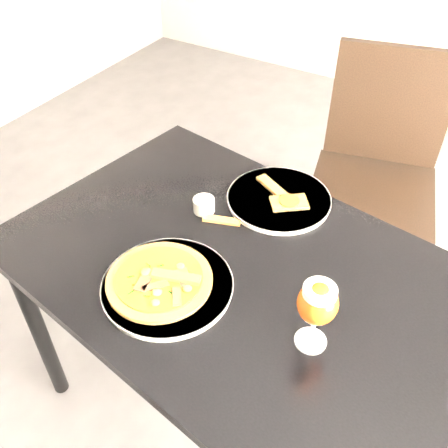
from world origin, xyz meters
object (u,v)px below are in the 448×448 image
Objects in this scene: beer_glass at (318,304)px; dining_table at (235,287)px; pizza at (160,279)px; chair_far at (375,173)px.

dining_table is at bearing 154.98° from beer_glass.
pizza is at bearing -174.01° from beer_glass.
chair_far is at bearing 97.63° from beer_glass.
pizza reaches higher than dining_table.
dining_table is at bearing -111.78° from chair_far.
chair_far is at bearing 91.10° from dining_table.
beer_glass is (0.38, 0.04, 0.10)m from pizza.
beer_glass is at bearing -15.57° from dining_table.
chair_far is 5.51× the size of beer_glass.
pizza is (-0.12, -0.16, 0.12)m from dining_table.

